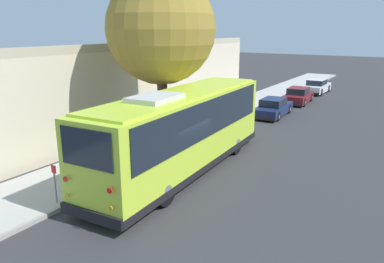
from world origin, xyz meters
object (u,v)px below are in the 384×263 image
shuttle_bus (183,128)px  sign_post_far (92,167)px  parked_sedan_white (317,87)px  street_tree (162,22)px  parked_sedan_navy (273,108)px  sign_post_near (55,183)px  parked_sedan_maroon (298,96)px

shuttle_bus → sign_post_far: bearing=147.4°
parked_sedan_white → street_tree: (-21.87, 2.07, 5.65)m
parked_sedan_navy → sign_post_near: 17.44m
shuttle_bus → sign_post_far: size_ratio=7.73×
shuttle_bus → sign_post_far: 4.01m
sign_post_far → sign_post_near: bearing=180.0°
parked_sedan_white → shuttle_bus: bearing=-177.9°
sign_post_far → parked_sedan_maroon: bearing=-4.3°
parked_sedan_white → street_tree: size_ratio=0.48×
shuttle_bus → parked_sedan_maroon: shuttle_bus is taller
parked_sedan_maroon → street_tree: (-16.03, 2.01, 5.66)m
parked_sedan_maroon → parked_sedan_white: parked_sedan_white is taller
parked_sedan_maroon → sign_post_near: sign_post_near is taller
parked_sedan_maroon → sign_post_near: 23.08m
parked_sedan_maroon → parked_sedan_navy: bearing=175.8°
street_tree → sign_post_near: bearing=-176.6°
parked_sedan_white → sign_post_near: size_ratio=3.19×
parked_sedan_white → sign_post_far: sign_post_far is taller
parked_sedan_maroon → parked_sedan_white: bearing=-3.8°
parked_sedan_navy → parked_sedan_maroon: bearing=-3.5°
parked_sedan_maroon → sign_post_near: size_ratio=3.24×
parked_sedan_navy → street_tree: 12.00m
parked_sedan_navy → parked_sedan_white: 11.48m
parked_sedan_white → sign_post_near: 28.90m
shuttle_bus → parked_sedan_navy: 12.38m
sign_post_far → parked_sedan_navy: bearing=-5.5°
sign_post_far → parked_sedan_white: bearing=-3.5°
parked_sedan_maroon → parked_sedan_white: size_ratio=1.02×
parked_sedan_maroon → street_tree: bearing=169.6°
parked_sedan_maroon → street_tree: 17.12m
parked_sedan_maroon → parked_sedan_white: 5.83m
parked_sedan_navy → sign_post_far: sign_post_far is taller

